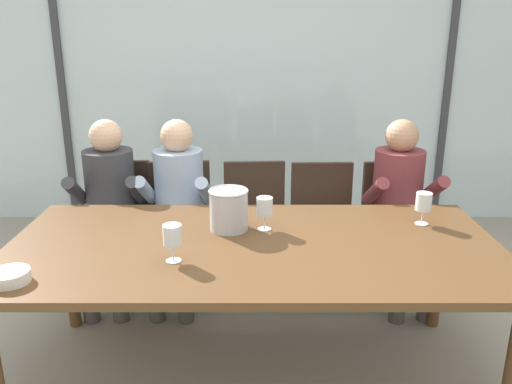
% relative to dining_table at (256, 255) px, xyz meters
% --- Properties ---
extents(ground, '(14.00, 14.00, 0.00)m').
position_rel_dining_table_xyz_m(ground, '(0.00, 1.00, -0.68)').
color(ground, '#9E9384').
extents(window_glass_panel, '(7.59, 0.03, 2.60)m').
position_rel_dining_table_xyz_m(window_glass_panel, '(0.00, 2.37, 0.62)').
color(window_glass_panel, silver).
rests_on(window_glass_panel, ground).
extents(window_mullion_left, '(0.06, 0.06, 2.60)m').
position_rel_dining_table_xyz_m(window_mullion_left, '(-1.71, 2.35, 0.62)').
color(window_mullion_left, '#38383D').
rests_on(window_mullion_left, ground).
extents(window_mullion_right, '(0.06, 0.06, 2.60)m').
position_rel_dining_table_xyz_m(window_mullion_right, '(1.71, 2.35, 0.62)').
color(window_mullion_right, '#38383D').
rests_on(window_mullion_right, ground).
extents(hillside_vineyard, '(13.59, 2.40, 1.80)m').
position_rel_dining_table_xyz_m(hillside_vineyard, '(0.00, 6.06, 0.22)').
color(hillside_vineyard, '#386633').
rests_on(hillside_vineyard, ground).
extents(dining_table, '(2.39, 1.14, 0.75)m').
position_rel_dining_table_xyz_m(dining_table, '(0.00, 0.00, 0.00)').
color(dining_table, brown).
rests_on(dining_table, ground).
extents(chair_near_curtain, '(0.46, 0.46, 0.87)m').
position_rel_dining_table_xyz_m(chair_near_curtain, '(-0.93, 1.01, -0.18)').
color(chair_near_curtain, '#332319').
rests_on(chair_near_curtain, ground).
extents(chair_left_of_center, '(0.49, 0.49, 0.87)m').
position_rel_dining_table_xyz_m(chair_left_of_center, '(-0.50, 1.00, -0.18)').
color(chair_left_of_center, '#332319').
rests_on(chair_left_of_center, ground).
extents(chair_center, '(0.46, 0.46, 0.87)m').
position_rel_dining_table_xyz_m(chair_center, '(0.01, 0.99, -0.18)').
color(chair_center, '#332319').
rests_on(chair_center, ground).
extents(chair_right_of_center, '(0.45, 0.45, 0.87)m').
position_rel_dining_table_xyz_m(chair_right_of_center, '(0.46, 0.97, -0.18)').
color(chair_right_of_center, '#332319').
rests_on(chair_right_of_center, ground).
extents(chair_near_window_right, '(0.49, 0.49, 0.87)m').
position_rel_dining_table_xyz_m(chair_near_window_right, '(0.97, 1.00, -0.18)').
color(chair_near_window_right, '#332319').
rests_on(chair_near_window_right, ground).
extents(person_charcoal_jacket, '(0.48, 0.62, 1.19)m').
position_rel_dining_table_xyz_m(person_charcoal_jacket, '(-0.94, 0.84, -0.00)').
color(person_charcoal_jacket, '#38383D').
rests_on(person_charcoal_jacket, ground).
extents(person_pale_blue_shirt, '(0.48, 0.62, 1.19)m').
position_rel_dining_table_xyz_m(person_pale_blue_shirt, '(-0.50, 0.84, -0.00)').
color(person_pale_blue_shirt, '#9EB2D1').
rests_on(person_pale_blue_shirt, ground).
extents(person_maroon_top, '(0.49, 0.63, 1.19)m').
position_rel_dining_table_xyz_m(person_maroon_top, '(0.95, 0.84, -0.00)').
color(person_maroon_top, brown).
rests_on(person_maroon_top, ground).
extents(ice_bucket_primary, '(0.21, 0.21, 0.21)m').
position_rel_dining_table_xyz_m(ice_bucket_primary, '(-0.13, 0.19, 0.17)').
color(ice_bucket_primary, '#B7B7BC').
rests_on(ice_bucket_primary, dining_table).
extents(tasting_bowl, '(0.16, 0.16, 0.05)m').
position_rel_dining_table_xyz_m(tasting_bowl, '(-1.00, -0.40, 0.09)').
color(tasting_bowl, silver).
rests_on(tasting_bowl, dining_table).
extents(wine_glass_by_left_taster, '(0.08, 0.08, 0.17)m').
position_rel_dining_table_xyz_m(wine_glass_by_left_taster, '(-0.36, -0.20, 0.18)').
color(wine_glass_by_left_taster, silver).
rests_on(wine_glass_by_left_taster, dining_table).
extents(wine_glass_near_bucket, '(0.08, 0.08, 0.17)m').
position_rel_dining_table_xyz_m(wine_glass_near_bucket, '(0.89, 0.26, 0.18)').
color(wine_glass_near_bucket, silver).
rests_on(wine_glass_near_bucket, dining_table).
extents(wine_glass_center_pour, '(0.08, 0.08, 0.17)m').
position_rel_dining_table_xyz_m(wine_glass_center_pour, '(0.06, 0.18, 0.18)').
color(wine_glass_center_pour, silver).
rests_on(wine_glass_center_pour, dining_table).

